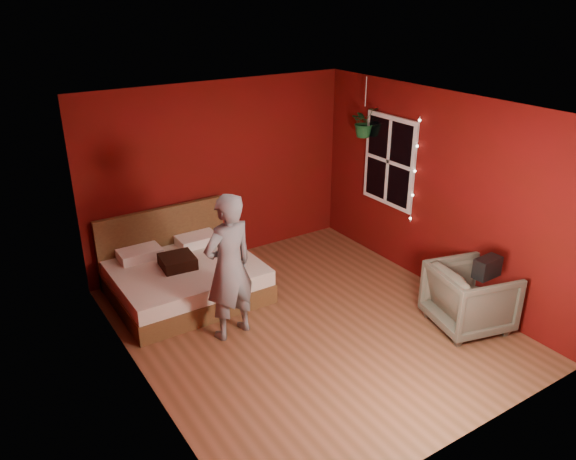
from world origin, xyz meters
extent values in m
plane|color=brown|center=(0.00, 0.00, 0.00)|extent=(4.50, 4.50, 0.00)
cube|color=#610A0B|center=(0.00, 2.26, 1.30)|extent=(4.00, 0.02, 2.60)
cube|color=#610A0B|center=(0.00, -2.26, 1.30)|extent=(4.00, 0.02, 2.60)
cube|color=#610A0B|center=(-2.01, 0.00, 1.30)|extent=(0.02, 4.50, 2.60)
cube|color=#610A0B|center=(2.01, 0.00, 1.30)|extent=(0.02, 4.50, 2.60)
cube|color=white|center=(0.00, 0.00, 2.61)|extent=(4.00, 4.50, 0.02)
cube|color=white|center=(1.97, 0.90, 1.50)|extent=(0.04, 0.97, 1.27)
cube|color=black|center=(1.96, 0.90, 1.50)|extent=(0.02, 0.85, 1.15)
cube|color=white|center=(1.95, 0.90, 1.50)|extent=(0.03, 0.05, 1.15)
cube|color=white|center=(1.95, 0.90, 1.50)|extent=(0.03, 0.85, 0.05)
cylinder|color=silver|center=(1.94, 0.38, 1.50)|extent=(0.01, 0.01, 1.45)
sphere|color=#FFF2CC|center=(1.94, 0.38, 0.83)|extent=(0.04, 0.04, 0.04)
sphere|color=#FFF2CC|center=(1.94, 0.38, 1.16)|extent=(0.04, 0.04, 0.04)
sphere|color=#FFF2CC|center=(1.94, 0.38, 1.50)|extent=(0.04, 0.04, 0.04)
sphere|color=#FFF2CC|center=(1.94, 0.38, 1.84)|extent=(0.04, 0.04, 0.04)
sphere|color=#FFF2CC|center=(1.94, 0.38, 2.17)|extent=(0.04, 0.04, 0.04)
cube|color=brown|center=(-0.95, 1.43, 0.13)|extent=(1.82, 1.55, 0.25)
cube|color=white|center=(-0.95, 1.43, 0.35)|extent=(1.78, 1.51, 0.20)
cube|color=brown|center=(-0.95, 2.16, 0.50)|extent=(1.82, 0.07, 1.00)
cube|color=white|center=(-1.36, 1.95, 0.52)|extent=(0.55, 0.35, 0.13)
cube|color=white|center=(-0.54, 1.95, 0.52)|extent=(0.55, 0.35, 0.13)
imported|color=slate|center=(-0.86, 0.35, 0.87)|extent=(0.69, 0.52, 1.74)
imported|color=#555243|center=(1.58, -1.03, 0.39)|extent=(1.03, 1.02, 0.78)
cube|color=black|center=(1.51, -1.24, 0.89)|extent=(0.33, 0.17, 0.23)
cube|color=black|center=(-1.04, 1.45, 0.53)|extent=(0.45, 0.45, 0.15)
cylinder|color=silver|center=(1.88, 1.37, 2.40)|extent=(0.01, 0.01, 0.41)
imported|color=#1B5F28|center=(1.88, 1.37, 1.98)|extent=(0.39, 0.34, 0.43)
camera|label=1|loc=(-3.33, -4.66, 3.74)|focal=35.00mm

